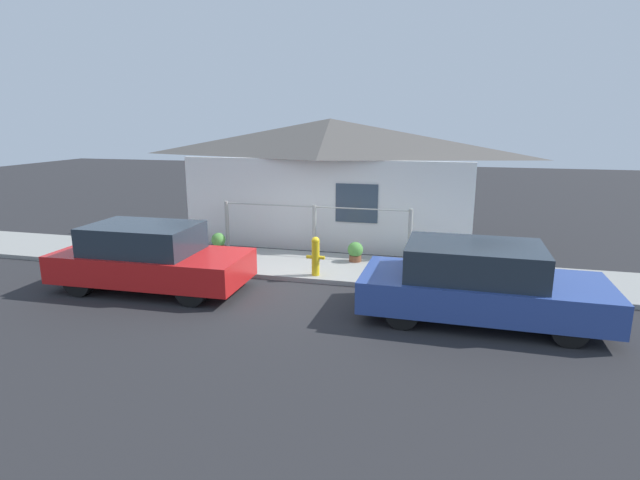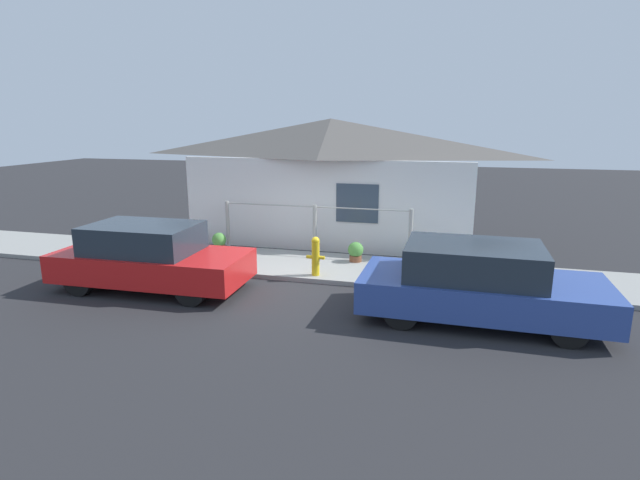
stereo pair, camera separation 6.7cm
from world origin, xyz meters
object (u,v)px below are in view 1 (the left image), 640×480
(car_right, at_px, (479,283))
(fire_hydrant, at_px, (316,255))
(potted_plant_near_hydrant, at_px, (355,251))
(potted_plant_by_fence, at_px, (219,242))
(car_left, at_px, (149,257))

(car_right, xyz_separation_m, fire_hydrant, (-3.34, 1.45, -0.11))
(potted_plant_near_hydrant, distance_m, potted_plant_by_fence, 3.60)
(car_left, distance_m, potted_plant_near_hydrant, 4.70)
(car_left, xyz_separation_m, potted_plant_by_fence, (0.20, 2.78, -0.31))
(potted_plant_by_fence, bearing_deg, car_right, -23.81)
(fire_hydrant, relative_size, potted_plant_by_fence, 1.74)
(car_left, height_order, car_right, car_left)
(fire_hydrant, bearing_deg, car_right, -23.45)
(car_left, bearing_deg, car_right, -1.21)
(car_right, distance_m, potted_plant_by_fence, 6.88)
(car_left, distance_m, car_right, 6.49)
(fire_hydrant, height_order, potted_plant_by_fence, fire_hydrant)
(car_left, distance_m, fire_hydrant, 3.47)
(fire_hydrant, bearing_deg, car_left, -155.29)
(car_left, height_order, potted_plant_by_fence, car_left)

